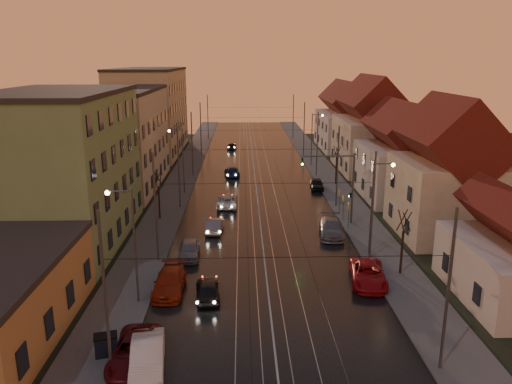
{
  "coord_description": "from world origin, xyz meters",
  "views": [
    {
      "loc": [
        -1.75,
        -28.72,
        15.92
      ],
      "look_at": [
        -0.39,
        19.88,
        2.89
      ],
      "focal_mm": 35.0,
      "sensor_mm": 36.0,
      "label": 1
    }
  ],
  "objects": [
    {
      "name": "sidewalk_right",
      "position": [
        10.0,
        40.0,
        0.07
      ],
      "size": [
        4.0,
        120.0,
        0.15
      ],
      "primitive_type": "cube",
      "color": "#4C4C4C",
      "rests_on": "ground"
    },
    {
      "name": "catenary_pole_l_4",
      "position": [
        -8.6,
        54.0,
        4.5
      ],
      "size": [
        0.16,
        0.16,
        9.0
      ],
      "primitive_type": "cylinder",
      "color": "#595B60",
      "rests_on": "ground"
    },
    {
      "name": "parked_left_1",
      "position": [
        -7.6,
        -4.9,
        0.71
      ],
      "size": [
        2.42,
        5.15,
        1.42
      ],
      "primitive_type": "imported",
      "rotation": [
        0.0,
        0.0,
        -0.01
      ],
      "color": "#580F13",
      "rests_on": "ground"
    },
    {
      "name": "catenary_pole_l_0",
      "position": [
        -8.6,
        -6.0,
        4.5
      ],
      "size": [
        0.16,
        0.16,
        9.0
      ],
      "primitive_type": "cylinder",
      "color": "#595B60",
      "rests_on": "ground"
    },
    {
      "name": "parked_right_1",
      "position": [
        6.47,
        14.81,
        0.76
      ],
      "size": [
        2.72,
        5.47,
        1.53
      ],
      "primitive_type": "imported",
      "rotation": [
        0.0,
        0.0,
        -0.11
      ],
      "color": "gray",
      "rests_on": "ground"
    },
    {
      "name": "street_lamp_2",
      "position": [
        -9.1,
        30.0,
        4.89
      ],
      "size": [
        1.75,
        0.32,
        8.0
      ],
      "color": "#595B60",
      "rests_on": "ground"
    },
    {
      "name": "driving_car_2",
      "position": [
        -3.46,
        24.47,
        0.65
      ],
      "size": [
        2.18,
        4.69,
        1.3
      ],
      "primitive_type": "imported",
      "rotation": [
        0.0,
        0.0,
        3.14
      ],
      "color": "silver",
      "rests_on": "ground"
    },
    {
      "name": "driving_car_1",
      "position": [
        -4.41,
        16.16,
        0.67
      ],
      "size": [
        1.67,
        4.15,
        1.34
      ],
      "primitive_type": "imported",
      "rotation": [
        0.0,
        0.0,
        3.08
      ],
      "color": "gray",
      "rests_on": "ground"
    },
    {
      "name": "catenary_pole_l_5",
      "position": [
        -8.6,
        72.0,
        4.5
      ],
      "size": [
        0.16,
        0.16,
        9.0
      ],
      "primitive_type": "cylinder",
      "color": "#595B60",
      "rests_on": "ground"
    },
    {
      "name": "catenary_pole_r_4",
      "position": [
        8.6,
        54.0,
        4.5
      ],
      "size": [
        0.16,
        0.16,
        9.0
      ],
      "primitive_type": "cylinder",
      "color": "#595B60",
      "rests_on": "ground"
    },
    {
      "name": "catenary_pole_l_1",
      "position": [
        -8.6,
        9.0,
        4.5
      ],
      "size": [
        0.16,
        0.16,
        9.0
      ],
      "primitive_type": "cylinder",
      "color": "#595B60",
      "rests_on": "ground"
    },
    {
      "name": "tram_rail_2",
      "position": [
        0.77,
        40.0,
        0.06
      ],
      "size": [
        0.06,
        120.0,
        0.03
      ],
      "primitive_type": "cube",
      "color": "gray",
      "rests_on": "road"
    },
    {
      "name": "traffic_light_mast",
      "position": [
        7.99,
        18.0,
        4.6
      ],
      "size": [
        5.3,
        0.32,
        7.2
      ],
      "color": "#595B60",
      "rests_on": "ground"
    },
    {
      "name": "driving_car_3",
      "position": [
        -3.2,
        39.42,
        0.68
      ],
      "size": [
        2.4,
        4.85,
        1.35
      ],
      "primitive_type": "imported",
      "rotation": [
        0.0,
        0.0,
        3.25
      ],
      "color": "#162344",
      "rests_on": "ground"
    },
    {
      "name": "house_right_3",
      "position": [
        17.0,
        43.0,
        5.8
      ],
      "size": [
        9.18,
        14.28,
        11.5
      ],
      "color": "#B5A88B",
      "rests_on": "ground"
    },
    {
      "name": "catenary_pole_r_2",
      "position": [
        8.6,
        24.0,
        4.5
      ],
      "size": [
        0.16,
        0.16,
        9.0
      ],
      "primitive_type": "cylinder",
      "color": "#595B60",
      "rests_on": "ground"
    },
    {
      "name": "parked_right_2",
      "position": [
        7.6,
        31.76,
        0.67
      ],
      "size": [
        1.83,
        4.01,
        1.33
      ],
      "primitive_type": "imported",
      "rotation": [
        0.0,
        0.0,
        -0.07
      ],
      "color": "black",
      "rests_on": "ground"
    },
    {
      "name": "ground",
      "position": [
        0.0,
        0.0,
        0.0
      ],
      "size": [
        160.0,
        160.0,
        0.0
      ],
      "primitive_type": "plane",
      "color": "black",
      "rests_on": "ground"
    },
    {
      "name": "catenary_pole_r_3",
      "position": [
        8.6,
        39.0,
        4.5
      ],
      "size": [
        0.16,
        0.16,
        9.0
      ],
      "primitive_type": "cylinder",
      "color": "#595B60",
      "rests_on": "ground"
    },
    {
      "name": "house_right_2",
      "position": [
        17.0,
        28.0,
        4.64
      ],
      "size": [
        9.18,
        12.24,
        9.2
      ],
      "color": "beige",
      "rests_on": "ground"
    },
    {
      "name": "catenary_pole_r_5",
      "position": [
        8.6,
        72.0,
        4.5
      ],
      "size": [
        0.16,
        0.16,
        9.0
      ],
      "primitive_type": "cylinder",
      "color": "#595B60",
      "rests_on": "ground"
    },
    {
      "name": "driving_car_0",
      "position": [
        -4.18,
        2.52,
        0.67
      ],
      "size": [
        1.94,
        4.05,
        1.33
      ],
      "primitive_type": "imported",
      "rotation": [
        0.0,
        0.0,
        3.24
      ],
      "color": "black",
      "rests_on": "ground"
    },
    {
      "name": "apartment_left_2",
      "position": [
        -17.5,
        34.0,
        6.0
      ],
      "size": [
        10.0,
        20.0,
        12.0
      ],
      "primitive_type": "cube",
      "color": "#B0A988",
      "rests_on": "ground"
    },
    {
      "name": "catenary_pole_r_0",
      "position": [
        8.6,
        -6.0,
        4.5
      ],
      "size": [
        0.16,
        0.16,
        9.0
      ],
      "primitive_type": "cylinder",
      "color": "#595B60",
      "rests_on": "ground"
    },
    {
      "name": "catenary_pole_l_3",
      "position": [
        -8.6,
        39.0,
        4.5
      ],
      "size": [
        0.16,
        0.16,
        9.0
      ],
      "primitive_type": "cylinder",
      "color": "#595B60",
      "rests_on": "ground"
    },
    {
      "name": "tram_rail_0",
      "position": [
        -2.2,
        40.0,
        0.06
      ],
      "size": [
        0.06,
        120.0,
        0.03
      ],
      "primitive_type": "cube",
      "color": "gray",
      "rests_on": "road"
    },
    {
      "name": "bare_tree_0",
      "position": [
        -10.2,
        20.0,
        2.49
      ],
      "size": [
        1.09,
        1.09,
        5.11
      ],
      "color": "black",
      "rests_on": "ground"
    },
    {
      "name": "parked_left_0",
      "position": [
        -6.8,
        -5.57,
        0.79
      ],
      "size": [
        2.29,
        4.98,
        1.58
      ],
      "primitive_type": "imported",
      "rotation": [
        0.0,
        0.0,
        0.13
      ],
      "color": "white",
      "rests_on": "ground"
    },
    {
      "name": "tram_rail_3",
      "position": [
        2.2,
        40.0,
        0.06
      ],
      "size": [
        0.06,
        120.0,
        0.03
      ],
      "primitive_type": "cube",
      "color": "gray",
      "rests_on": "road"
    },
    {
      "name": "dumpster",
      "position": [
        -9.3,
        -4.27,
        0.7
      ],
      "size": [
        1.37,
        1.09,
        1.1
      ],
      "primitive_type": "cube",
      "rotation": [
        0.0,
        0.0,
        0.26
      ],
      "color": "black",
      "rests_on": "sidewalk_left"
    },
    {
      "name": "house_right_4",
      "position": [
        17.0,
        61.0,
        5.05
      ],
      "size": [
        9.18,
        16.32,
        10.0
      ],
      "color": "beige",
      "rests_on": "ground"
    },
    {
      "name": "apartment_left_3",
      "position": [
        -17.5,
        58.0,
        7.0
      ],
      "size": [
        10.0,
        24.0,
        14.0
      ],
      "primitive_type": "cube",
      "color": "tan",
      "rests_on": "ground"
    },
    {
      "name": "bare_tree_2",
      "position": [
        10.4,
        34.0,
        2.49
      ],
      "size": [
        1.09,
        1.09,
        5.11
      ],
      "color": "black",
      "rests_on": "ground"
    },
    {
      "name": "sidewalk_left",
      "position": [
        -10.0,
        40.0,
        0.07
      ],
      "size": [
        4.0,
        120.0,
        0.15
      ],
      "primitive_type": "cube",
      "color": "#4C4C4C",
      "rests_on": "ground"
    },
    {
      "name": "bare_tree_1",
      "position": [
        10.2,
        6.0,
        2.49
      ],
      "size": [
        1.09,
        1.09,
        5.11
      ],
      "color": "black",
      "rests_on": "ground"
    },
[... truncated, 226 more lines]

